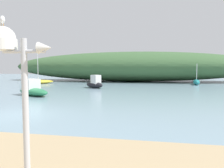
{
  "coord_description": "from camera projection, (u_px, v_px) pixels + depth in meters",
  "views": [
    {
      "loc": [
        6.63,
        -9.99,
        2.38
      ],
      "look_at": [
        3.37,
        7.14,
        1.05
      ],
      "focal_mm": 35.58,
      "sensor_mm": 36.0,
      "label": 1
    }
  ],
  "objects": [
    {
      "name": "mast_structure",
      "position": [
        10.0,
        53.0,
        4.27
      ],
      "size": [
        1.27,
        0.53,
        2.96
      ],
      "color": "silver",
      "rests_on": "beach_sand"
    },
    {
      "name": "motorboat_by_sandbar",
      "position": [
        33.0,
        90.0,
        18.67
      ],
      "size": [
        4.01,
        3.15,
        1.38
      ],
      "color": "#287A4C",
      "rests_on": "ground"
    },
    {
      "name": "distant_hill",
      "position": [
        132.0,
        66.0,
        37.61
      ],
      "size": [
        42.29,
        10.65,
        4.97
      ],
      "primitive_type": "ellipsoid",
      "color": "#3D6038",
      "rests_on": "ground"
    },
    {
      "name": "ground_plane",
      "position": [
        20.0,
        114.0,
        11.2
      ],
      "size": [
        120.0,
        120.0,
        0.0
      ],
      "primitive_type": "plane",
      "color": "#7A99A8"
    },
    {
      "name": "sailboat_east_reach",
      "position": [
        38.0,
        82.0,
        31.56
      ],
      "size": [
        4.0,
        3.93,
        4.49
      ],
      "color": "gold",
      "rests_on": "ground"
    },
    {
      "name": "sailboat_centre_water",
      "position": [
        196.0,
        82.0,
        29.77
      ],
      "size": [
        1.12,
        2.62,
        2.82
      ],
      "color": "teal",
      "rests_on": "ground"
    },
    {
      "name": "motorboat_inner_mooring",
      "position": [
        95.0,
        83.0,
        25.22
      ],
      "size": [
        2.77,
        2.43,
        1.5
      ],
      "color": "black",
      "rests_on": "ground"
    },
    {
      "name": "seagull_on_radar",
      "position": [
        2.0,
        20.0,
        4.26
      ],
      "size": [
        0.22,
        0.28,
        0.22
      ],
      "color": "orange",
      "rests_on": "mast_structure"
    }
  ]
}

